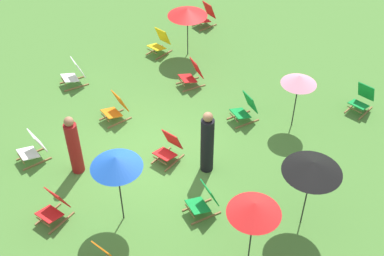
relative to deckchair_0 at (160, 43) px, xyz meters
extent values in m
plane|color=#477A33|center=(4.04, -3.13, -0.37)|extent=(40.00, 40.00, 0.00)
cube|color=olive|center=(-0.21, -0.09, -0.35)|extent=(0.16, 0.76, 0.04)
cube|color=olive|center=(0.23, -0.02, -0.35)|extent=(0.16, 0.76, 0.04)
cube|color=yellow|center=(0.02, -0.15, -0.10)|extent=(0.54, 0.50, 0.13)
cube|color=yellow|center=(-0.02, 0.14, 0.18)|extent=(0.51, 0.32, 0.57)
cylinder|color=olive|center=(0.06, -0.35, -0.17)|extent=(0.44, 0.10, 0.03)
cube|color=olive|center=(5.77, -3.19, -0.35)|extent=(0.18, 0.75, 0.04)
cube|color=olive|center=(6.20, -3.27, -0.35)|extent=(0.18, 0.75, 0.04)
cube|color=#148C38|center=(5.97, -3.33, -0.10)|extent=(0.55, 0.52, 0.13)
cube|color=#148C38|center=(6.03, -3.03, 0.18)|extent=(0.52, 0.34, 0.57)
cylinder|color=olive|center=(5.93, -3.52, -0.17)|extent=(0.44, 0.11, 0.03)
cube|color=olive|center=(1.75, -2.97, -0.35)|extent=(0.06, 0.76, 0.04)
cube|color=olive|center=(2.19, -2.99, -0.35)|extent=(0.06, 0.76, 0.04)
cube|color=orange|center=(1.96, -3.08, -0.10)|extent=(0.50, 0.45, 0.13)
cube|color=orange|center=(1.97, -2.78, 0.18)|extent=(0.49, 0.27, 0.57)
cylinder|color=olive|center=(1.96, -3.28, -0.17)|extent=(0.44, 0.04, 0.03)
cube|color=olive|center=(1.81, -0.31, -0.35)|extent=(0.20, 0.75, 0.04)
cube|color=olive|center=(2.24, -0.40, -0.35)|extent=(0.20, 0.75, 0.04)
cube|color=red|center=(2.01, -0.45, -0.10)|extent=(0.56, 0.53, 0.13)
cube|color=red|center=(2.07, -0.16, 0.18)|extent=(0.52, 0.35, 0.57)
cylinder|color=olive|center=(1.96, -0.65, -0.17)|extent=(0.44, 0.12, 0.03)
cube|color=olive|center=(1.79, -5.43, -0.35)|extent=(0.08, 0.76, 0.04)
cube|color=olive|center=(2.23, -5.45, -0.35)|extent=(0.08, 0.76, 0.04)
cube|color=white|center=(2.00, -5.54, -0.10)|extent=(0.50, 0.46, 0.13)
cube|color=white|center=(2.02, -5.24, 0.18)|extent=(0.49, 0.27, 0.57)
cylinder|color=olive|center=(1.99, -5.74, -0.17)|extent=(0.44, 0.05, 0.03)
cube|color=olive|center=(3.99, -0.22, -0.35)|extent=(0.17, 0.75, 0.04)
cube|color=olive|center=(4.42, -0.30, -0.35)|extent=(0.17, 0.75, 0.04)
cube|color=#148C38|center=(4.19, -0.36, -0.10)|extent=(0.55, 0.51, 0.13)
cube|color=#148C38|center=(4.24, -0.06, 0.18)|extent=(0.52, 0.33, 0.57)
cylinder|color=olive|center=(4.15, -0.55, -0.17)|extent=(0.44, 0.11, 0.03)
cube|color=olive|center=(3.94, -2.86, -0.35)|extent=(0.21, 0.75, 0.04)
cube|color=olive|center=(4.37, -2.76, -0.35)|extent=(0.21, 0.75, 0.04)
cube|color=red|center=(4.17, -2.91, -0.10)|extent=(0.56, 0.53, 0.13)
cube|color=red|center=(4.11, -2.62, 0.18)|extent=(0.52, 0.35, 0.57)
cylinder|color=olive|center=(4.22, -3.10, -0.17)|extent=(0.44, 0.13, 0.03)
cube|color=orange|center=(5.91, -5.66, 0.18)|extent=(0.52, 0.35, 0.57)
cube|color=olive|center=(-0.42, -3.02, -0.35)|extent=(0.18, 0.75, 0.04)
cube|color=olive|center=(0.01, -3.10, -0.35)|extent=(0.18, 0.75, 0.04)
cube|color=white|center=(-0.22, -3.16, -0.10)|extent=(0.55, 0.51, 0.13)
cube|color=white|center=(-0.17, -2.86, 0.18)|extent=(0.52, 0.33, 0.57)
cylinder|color=olive|center=(-0.26, -3.35, -0.17)|extent=(0.44, 0.11, 0.03)
cube|color=olive|center=(5.74, 2.54, -0.35)|extent=(0.14, 0.76, 0.04)
cube|color=olive|center=(6.18, 2.60, -0.35)|extent=(0.14, 0.76, 0.04)
cube|color=#148C38|center=(5.98, 2.47, -0.10)|extent=(0.54, 0.50, 0.13)
cube|color=#148C38|center=(5.93, 2.77, 0.18)|extent=(0.51, 0.31, 0.57)
cylinder|color=olive|center=(6.00, 2.27, -0.17)|extent=(0.44, 0.09, 0.03)
cube|color=olive|center=(3.86, -5.98, -0.35)|extent=(0.23, 0.74, 0.04)
cube|color=olive|center=(4.28, -5.87, -0.35)|extent=(0.23, 0.74, 0.04)
cube|color=red|center=(4.10, -6.02, -0.10)|extent=(0.58, 0.54, 0.13)
cube|color=red|center=(4.02, -5.73, 0.18)|extent=(0.53, 0.36, 0.57)
cylinder|color=olive|center=(4.15, -6.22, -0.17)|extent=(0.43, 0.14, 0.03)
cube|color=olive|center=(-0.64, 2.25, -0.35)|extent=(0.06, 0.76, 0.04)
cube|color=olive|center=(-0.20, 2.24, -0.35)|extent=(0.06, 0.76, 0.04)
cube|color=red|center=(-0.43, 2.15, -0.10)|extent=(0.49, 0.45, 0.13)
cube|color=red|center=(-0.42, 2.45, 0.18)|extent=(0.49, 0.26, 0.57)
cylinder|color=olive|center=(-0.43, 1.95, -0.17)|extent=(0.44, 0.04, 0.03)
cylinder|color=black|center=(7.60, -1.69, 0.56)|extent=(0.03, 0.03, 1.86)
cone|color=black|center=(7.60, -1.69, 1.38)|extent=(1.24, 1.24, 0.27)
cylinder|color=black|center=(5.21, 0.63, 0.44)|extent=(0.03, 0.03, 1.62)
cone|color=pink|center=(5.21, 0.63, 1.15)|extent=(0.92, 0.92, 0.25)
cylinder|color=black|center=(7.58, -3.29, 0.52)|extent=(0.03, 0.03, 1.77)
cone|color=red|center=(7.58, -3.29, 1.29)|extent=(1.06, 1.06, 0.27)
cylinder|color=black|center=(0.65, 0.63, 0.44)|extent=(0.03, 0.03, 1.62)
cone|color=red|center=(0.65, 0.63, 1.15)|extent=(1.24, 1.24, 0.24)
cylinder|color=black|center=(5.02, -4.70, 0.57)|extent=(0.03, 0.03, 1.89)
cone|color=#194CB2|center=(5.02, -4.70, 1.41)|extent=(1.09, 1.09, 0.27)
cylinder|color=maroon|center=(3.05, -4.74, 0.36)|extent=(0.44, 0.44, 1.47)
sphere|color=#936647|center=(3.05, -4.74, 1.20)|extent=(0.23, 0.23, 0.23)
cylinder|color=black|center=(5.00, -2.24, 0.41)|extent=(0.45, 0.45, 1.56)
sphere|color=#936647|center=(5.00, -2.24, 1.29)|extent=(0.24, 0.24, 0.24)
camera|label=1|loc=(11.61, -8.06, 8.64)|focal=47.26mm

